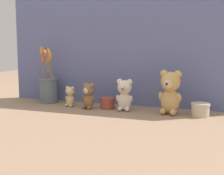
# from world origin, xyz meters

# --- Properties ---
(ground_plane) EXTENTS (4.00, 4.00, 0.00)m
(ground_plane) POSITION_xyz_m (0.00, 0.00, 0.00)
(ground_plane) COLOR #8E7056
(backdrop_wall) EXTENTS (1.46, 0.02, 0.67)m
(backdrop_wall) POSITION_xyz_m (0.00, 0.17, 0.34)
(backdrop_wall) COLOR slate
(backdrop_wall) RESTS_ON ground
(teddy_bear_large) EXTENTS (0.13, 0.12, 0.24)m
(teddy_bear_large) POSITION_xyz_m (0.33, 0.01, 0.12)
(teddy_bear_large) COLOR tan
(teddy_bear_large) RESTS_ON ground
(teddy_bear_medium) EXTENTS (0.10, 0.09, 0.18)m
(teddy_bear_medium) POSITION_xyz_m (0.08, 0.01, 0.09)
(teddy_bear_medium) COLOR beige
(teddy_bear_medium) RESTS_ON ground
(teddy_bear_small) EXTENTS (0.08, 0.08, 0.15)m
(teddy_bear_small) POSITION_xyz_m (-0.13, -0.01, 0.08)
(teddy_bear_small) COLOR olive
(teddy_bear_small) RESTS_ON ground
(teddy_bear_tiny) EXTENTS (0.07, 0.06, 0.12)m
(teddy_bear_tiny) POSITION_xyz_m (-0.26, 0.01, 0.06)
(teddy_bear_tiny) COLOR #DBBC84
(teddy_bear_tiny) RESTS_ON ground
(flower_vase) EXTENTS (0.13, 0.17, 0.35)m
(flower_vase) POSITION_xyz_m (-0.45, 0.07, 0.10)
(flower_vase) COLOR slate
(flower_vase) RESTS_ON ground
(decorative_tin_tall) EXTENTS (0.10, 0.10, 0.07)m
(decorative_tin_tall) POSITION_xyz_m (0.49, 0.01, 0.04)
(decorative_tin_tall) COLOR beige
(decorative_tin_tall) RESTS_ON ground
(decorative_tin_short) EXTENTS (0.09, 0.09, 0.06)m
(decorative_tin_short) POSITION_xyz_m (-0.03, 0.03, 0.03)
(decorative_tin_short) COLOR #993D33
(decorative_tin_short) RESTS_ON ground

